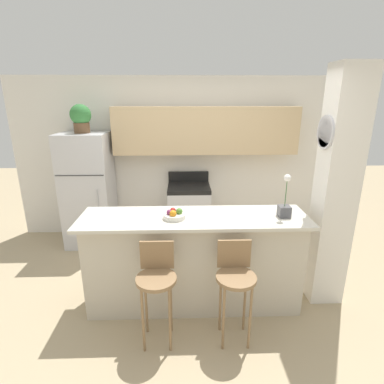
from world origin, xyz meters
The scene contains 11 objects.
ground_plane centered at (0.00, 0.00, 0.00)m, with size 14.00×14.00×0.00m, color tan.
wall_back centered at (0.10, 1.88, 1.48)m, with size 5.60×0.38×2.55m.
pillar_right centered at (1.49, 0.08, 1.28)m, with size 0.38×0.33×2.55m.
counter_bar centered at (0.00, 0.00, 0.53)m, with size 2.37×0.65×1.05m.
refrigerator centered at (-1.57, 1.58, 0.87)m, with size 0.71×0.68×1.74m.
stove_range centered at (-0.02, 1.62, 0.46)m, with size 0.66×0.61×1.07m.
bar_stool_left centered at (-0.36, -0.51, 0.65)m, with size 0.37×0.37×0.97m.
bar_stool_right centered at (0.36, -0.51, 0.65)m, with size 0.37×0.37×0.97m.
potted_plant_on_fridge centered at (-1.57, 1.58, 1.95)m, with size 0.30×0.30×0.40m.
orchid_vase centered at (0.93, -0.03, 1.17)m, with size 0.12×0.12×0.45m.
fruit_bowl centered at (-0.20, -0.05, 1.09)m, with size 0.22×0.22×0.11m.
Camera 1 is at (-0.11, -2.87, 2.22)m, focal length 28.00 mm.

